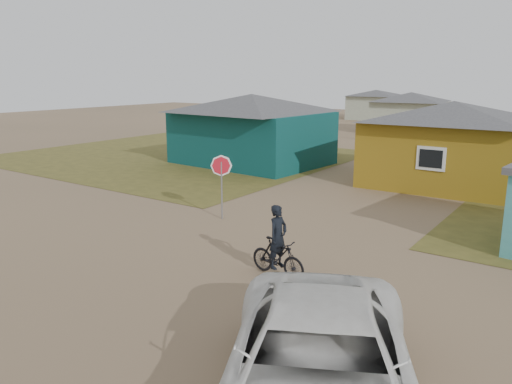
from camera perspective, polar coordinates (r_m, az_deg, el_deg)
ground at (r=13.98m, az=-4.33°, el=-7.96°), size 120.00×120.00×0.00m
grass_nw at (r=32.47m, az=-8.95°, el=4.13°), size 20.00×18.00×0.00m
house_teal at (r=29.09m, az=-0.50°, el=7.32°), size 8.93×7.08×4.00m
house_yellow at (r=24.92m, az=21.37°, el=5.31°), size 7.72×6.76×3.90m
house_pale_west at (r=46.42m, az=17.20°, el=8.70°), size 7.04×6.15×3.60m
house_pale_north at (r=60.41m, az=13.51°, el=9.74°), size 6.28×5.81×3.40m
stop_sign at (r=17.61m, az=-3.97°, el=2.30°), size 0.74×0.23×2.32m
cyclist at (r=12.79m, az=2.51°, el=-6.71°), size 1.70×0.63×1.88m
vehicle at (r=7.70m, az=7.26°, el=-19.79°), size 5.36×6.81×1.72m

